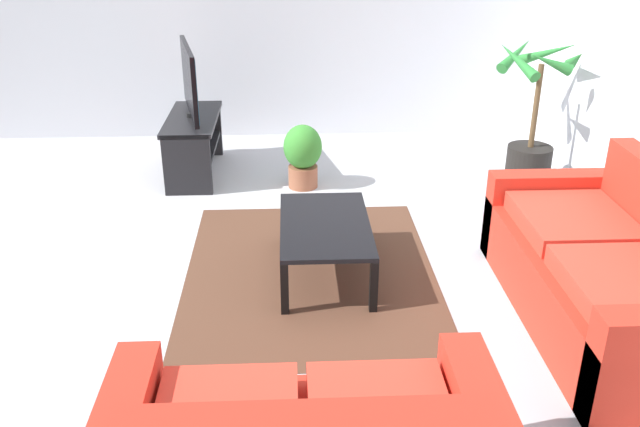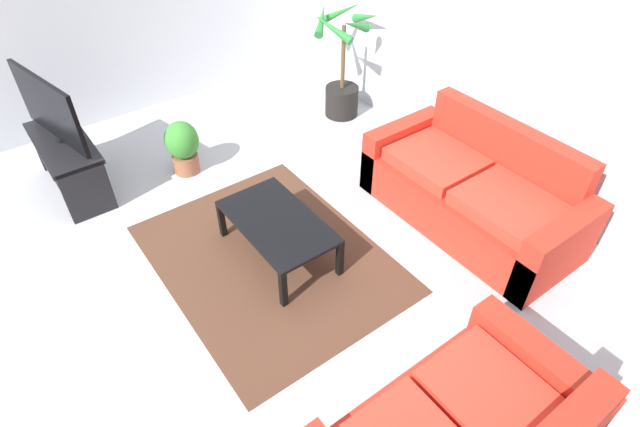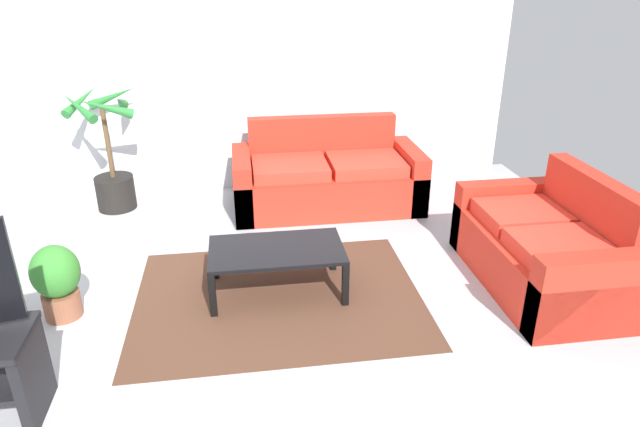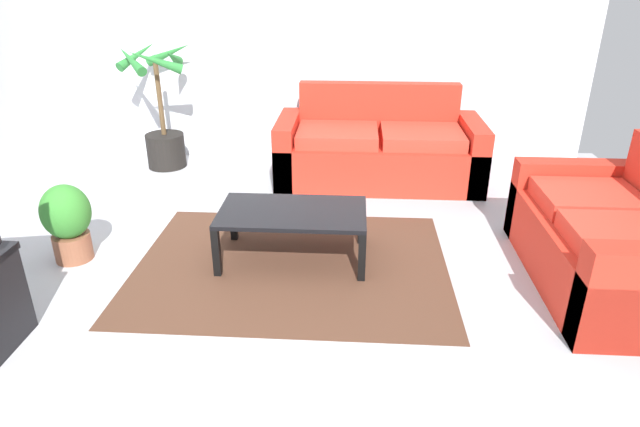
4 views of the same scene
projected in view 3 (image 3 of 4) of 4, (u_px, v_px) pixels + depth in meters
The scene contains 8 objects.
ground_plane at pixel (263, 341), 3.81m from camera, with size 6.60×6.60×0.00m, color #B2B2B7.
wall_back at pixel (243, 69), 5.97m from camera, with size 6.00×0.06×2.70m, color silver.
couch_main at pixel (327, 179), 5.86m from camera, with size 1.95×0.90×0.90m.
couch_loveseat at pixel (546, 250), 4.40m from camera, with size 0.90×1.56×0.90m.
coffee_table at pixel (277, 253), 4.27m from camera, with size 1.04×0.60×0.38m.
area_rug at pixel (279, 297), 4.32m from camera, with size 2.20×1.70×0.01m, color #513323.
potted_palm at pixel (111, 166), 5.73m from camera, with size 0.73×0.75×1.28m.
potted_plant_small at pixel (57, 279), 3.96m from camera, with size 0.34×0.34×0.57m.
Camera 3 is at (-0.08, -3.15, 2.36)m, focal length 31.03 mm.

